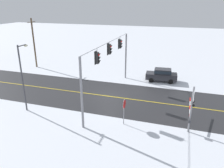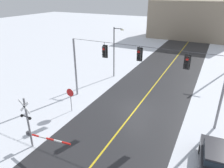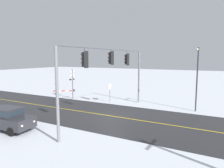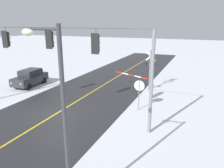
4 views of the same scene
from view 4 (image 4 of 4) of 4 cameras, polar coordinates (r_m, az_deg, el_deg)
ground_plane at (r=16.42m, az=-14.79°, el=-7.78°), size 160.00×160.00×0.00m
signal_span at (r=15.31m, az=-16.19°, el=7.11°), size 14.20×0.47×6.22m
stop_sign at (r=16.16m, az=7.33°, el=-1.25°), size 0.80×0.09×2.35m
railroad_crossing at (r=21.35m, az=9.37°, el=3.77°), size 4.11×0.31×4.00m
parked_car_charcoal at (r=24.24m, az=-21.14°, el=1.80°), size 2.11×4.31×1.74m
streetlamp_near at (r=6.83m, az=-14.23°, el=-6.72°), size 1.39×0.28×6.50m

